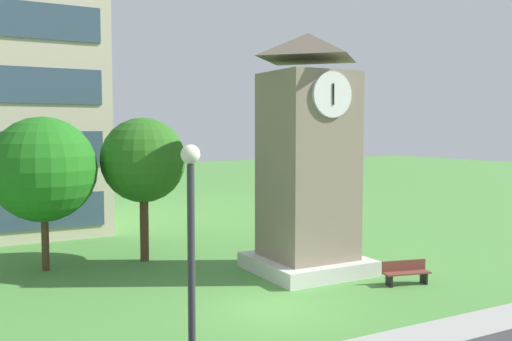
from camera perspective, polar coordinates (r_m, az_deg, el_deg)
The scene contains 6 objects.
ground_plane at distance 18.66m, azimuth 1.55°, elevation -13.82°, with size 160.00×160.00×0.00m, color #4C893D.
clock_tower at distance 22.60m, azimuth 5.29°, elevation 0.33°, with size 4.23×4.23×9.60m.
park_bench at distance 21.90m, azimuth 15.04°, elevation -9.99°, with size 1.86×0.89×0.88m.
street_lamp at distance 10.43m, azimuth -6.62°, elevation -8.72°, with size 0.36×0.36×5.50m.
tree_near_tower at distance 24.87m, azimuth -11.42°, elevation 1.00°, with size 3.70×3.70×6.30m.
tree_streetside at distance 24.26m, azimuth -20.88°, elevation 0.09°, with size 4.28×4.28×6.31m.
Camera 1 is at (-8.90, -15.36, 5.75)m, focal length 39.21 mm.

